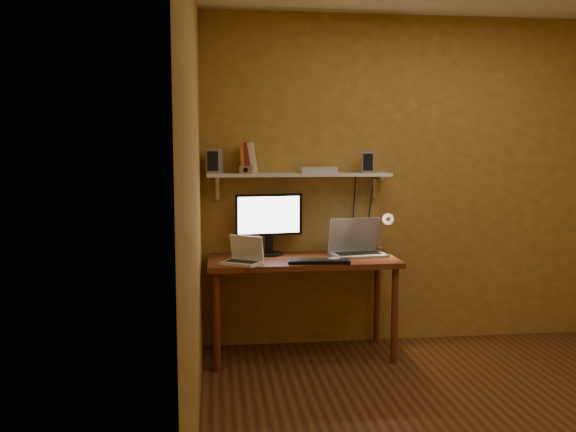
{
  "coord_description": "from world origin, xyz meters",
  "views": [
    {
      "loc": [
        -1.6,
        -3.13,
        1.56
      ],
      "look_at": [
        -1.07,
        1.18,
        1.08
      ],
      "focal_mm": 38.0,
      "sensor_mm": 36.0,
      "label": 1
    }
  ],
  "objects": [
    {
      "name": "speaker_right",
      "position": [
        -0.42,
        1.46,
        1.46
      ],
      "size": [
        0.11,
        0.11,
        0.17
      ],
      "primitive_type": "cube",
      "rotation": [
        0.0,
        0.0,
        -0.18
      ],
      "color": "#909398",
      "rests_on": "wall_shelf"
    },
    {
      "name": "keyboard",
      "position": [
        -0.86,
        1.08,
        0.76
      ],
      "size": [
        0.45,
        0.19,
        0.02
      ],
      "primitive_type": "cube",
      "rotation": [
        0.0,
        0.0,
        -0.11
      ],
      "color": "black",
      "rests_on": "desk"
    },
    {
      "name": "books",
      "position": [
        -1.33,
        1.5,
        1.49
      ],
      "size": [
        0.15,
        0.17,
        0.23
      ],
      "color": "orange",
      "rests_on": "wall_shelf"
    },
    {
      "name": "room",
      "position": [
        0.0,
        0.0,
        1.3
      ],
      "size": [
        3.44,
        3.24,
        2.64
      ],
      "color": "brown",
      "rests_on": "ground"
    },
    {
      "name": "wall_shelf",
      "position": [
        -0.95,
        1.47,
        1.36
      ],
      "size": [
        1.4,
        0.25,
        0.21
      ],
      "color": "white",
      "rests_on": "room"
    },
    {
      "name": "mouse",
      "position": [
        -0.75,
        1.1,
        0.77
      ],
      "size": [
        0.11,
        0.09,
        0.04
      ],
      "primitive_type": "ellipsoid",
      "rotation": [
        0.0,
        0.0,
        0.29
      ],
      "color": "silver",
      "rests_on": "desk"
    },
    {
      "name": "desk_lamp",
      "position": [
        -0.29,
        1.41,
        0.96
      ],
      "size": [
        0.09,
        0.23,
        0.38
      ],
      "color": "silver",
      "rests_on": "desk"
    },
    {
      "name": "router",
      "position": [
        -0.81,
        1.46,
        1.4
      ],
      "size": [
        0.28,
        0.19,
        0.05
      ],
      "primitive_type": "cube",
      "rotation": [
        0.0,
        0.0,
        0.04
      ],
      "color": "silver",
      "rests_on": "wall_shelf"
    },
    {
      "name": "speaker_left",
      "position": [
        -1.59,
        1.48,
        1.47
      ],
      "size": [
        0.13,
        0.13,
        0.19
      ],
      "primitive_type": "cube",
      "rotation": [
        0.0,
        0.0,
        -0.26
      ],
      "color": "#909398",
      "rests_on": "wall_shelf"
    },
    {
      "name": "shelf_camera",
      "position": [
        -1.36,
        1.39,
        1.4
      ],
      "size": [
        0.1,
        0.05,
        0.06
      ],
      "color": "silver",
      "rests_on": "wall_shelf"
    },
    {
      "name": "netbook",
      "position": [
        -1.39,
        1.12,
        0.8
      ],
      "size": [
        0.32,
        0.3,
        0.2
      ],
      "rotation": [
        0.0,
        0.0,
        -0.58
      ],
      "color": "silver",
      "rests_on": "desk"
    },
    {
      "name": "laptop",
      "position": [
        -0.52,
        1.37,
        0.82
      ],
      "size": [
        0.43,
        0.33,
        0.29
      ],
      "rotation": [
        0.0,
        0.0,
        0.12
      ],
      "color": "#909398",
      "rests_on": "desk"
    },
    {
      "name": "desk",
      "position": [
        -0.95,
        1.28,
        0.66
      ],
      "size": [
        1.4,
        0.6,
        0.75
      ],
      "color": "brown",
      "rests_on": "ground"
    },
    {
      "name": "monitor",
      "position": [
        -1.18,
        1.46,
        1.01
      ],
      "size": [
        0.52,
        0.25,
        0.47
      ],
      "rotation": [
        0.0,
        0.0,
        0.15
      ],
      "color": "black",
      "rests_on": "desk"
    }
  ]
}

